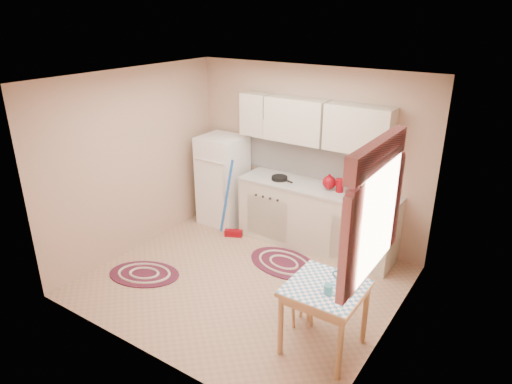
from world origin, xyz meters
TOP-DOWN VIEW (x-y plane):
  - room_shell at (0.16, 0.24)m, footprint 3.64×3.60m
  - fridge at (-1.28, 1.25)m, footprint 0.65×0.60m
  - broom at (-0.83, 0.90)m, footprint 0.30×0.22m
  - base_cabinets at (0.32, 1.30)m, footprint 2.25×0.60m
  - countertop at (0.32, 1.30)m, footprint 2.27×0.62m
  - frying_pan at (-0.25, 1.25)m, footprint 0.28×0.28m
  - red_kettle at (0.49, 1.30)m, footprint 0.22×0.20m
  - red_canister at (0.65, 1.30)m, footprint 0.10×0.10m
  - table at (1.35, -0.56)m, footprint 0.72×0.72m
  - stool at (1.00, -0.34)m, footprint 0.45×0.45m
  - coffee_pot at (1.46, -0.44)m, footprint 0.14×0.12m
  - mug at (1.42, -0.66)m, footprint 0.10×0.10m
  - rug_center at (0.20, 0.64)m, footprint 1.14×0.87m
  - rug_left at (-1.16, -0.60)m, footprint 1.09×0.91m

SIDE VIEW (x-z plane):
  - rug_center at x=0.20m, z-range 0.00..0.02m
  - rug_left at x=-1.16m, z-range 0.00..0.02m
  - stool at x=1.00m, z-range 0.00..0.42m
  - table at x=1.35m, z-range 0.00..0.72m
  - base_cabinets at x=0.32m, z-range 0.00..0.88m
  - broom at x=-0.83m, z-range 0.00..1.20m
  - fridge at x=-1.28m, z-range 0.00..1.40m
  - mug at x=1.42m, z-range 0.72..0.82m
  - coffee_pot at x=1.46m, z-range 0.72..0.97m
  - countertop at x=0.32m, z-range 0.88..0.92m
  - frying_pan at x=-0.25m, z-range 0.92..0.97m
  - red_canister at x=0.65m, z-range 0.92..1.08m
  - red_kettle at x=0.49m, z-range 0.92..1.12m
  - room_shell at x=0.16m, z-range 0.34..2.86m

